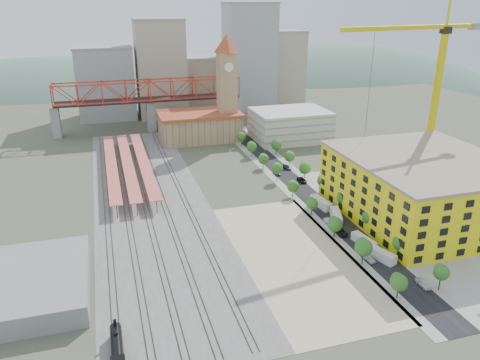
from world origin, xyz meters
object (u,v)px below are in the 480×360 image
object	(u,v)px
tower_crane	(431,73)
site_trailer_a	(379,254)
construction_building	(423,187)
locomotive	(118,358)
site_trailer_b	(364,241)
car_0	(369,259)
site_trailer_d	(321,203)
site_trailer_c	(336,216)
clock_tower	(227,78)

from	to	relation	value
tower_crane	site_trailer_a	world-z (taller)	tower_crane
tower_crane	construction_building	bearing A→B (deg)	-124.38
locomotive	tower_crane	distance (m)	134.57
site_trailer_b	car_0	xyz separation A→B (m)	(-3.00, -7.75, -0.46)
site_trailer_a	car_0	world-z (taller)	site_trailer_a
construction_building	site_trailer_a	size ratio (longest dim) A/B	5.38
site_trailer_a	locomotive	bearing A→B (deg)	177.11
construction_building	site_trailer_d	size ratio (longest dim) A/B	5.30
locomotive	site_trailer_b	world-z (taller)	locomotive
site_trailer_c	car_0	world-z (taller)	site_trailer_c
site_trailer_b	site_trailer_c	bearing A→B (deg)	81.67
locomotive	site_trailer_a	distance (m)	68.86
site_trailer_a	site_trailer_d	world-z (taller)	site_trailer_d
site_trailer_a	site_trailer_b	bearing A→B (deg)	70.55
site_trailer_a	site_trailer_d	distance (m)	33.63
locomotive	site_trailer_d	world-z (taller)	locomotive
locomotive	car_0	bearing A→B (deg)	16.87
locomotive	site_trailer_a	xyz separation A→B (m)	(66.00, 19.63, -0.54)
site_trailer_b	car_0	size ratio (longest dim) A/B	2.06
clock_tower	locomotive	distance (m)	152.46
site_trailer_b	construction_building	bearing A→B (deg)	15.64
locomotive	site_trailer_b	size ratio (longest dim) A/B	2.28
locomotive	site_trailer_b	xyz separation A→B (m)	(66.00, 26.85, -0.65)
tower_crane	site_trailer_c	xyz separation A→B (m)	(-45.09, -23.35, -37.48)
locomotive	site_trailer_c	xyz separation A→B (m)	(66.00, 42.98, -0.52)
site_trailer_a	clock_tower	bearing A→B (deg)	74.40
tower_crane	site_trailer_d	xyz separation A→B (m)	(-45.09, -13.07, -37.48)
clock_tower	locomotive	size ratio (longest dim) A/B	2.66
tower_crane	locomotive	bearing A→B (deg)	-149.16
site_trailer_d	car_0	xyz separation A→B (m)	(-3.00, -34.16, -0.60)
site_trailer_d	clock_tower	bearing A→B (deg)	89.17
clock_tower	car_0	xyz separation A→B (m)	(5.00, -119.31, -27.99)
site_trailer_d	site_trailer_b	bearing A→B (deg)	-96.20
clock_tower	site_trailer_c	distance (m)	99.60
site_trailer_a	car_0	distance (m)	3.10
clock_tower	site_trailer_b	bearing A→B (deg)	-85.90
car_0	tower_crane	bearing A→B (deg)	40.22
site_trailer_b	site_trailer_d	distance (m)	26.41
site_trailer_d	locomotive	bearing A→B (deg)	-147.30
locomotive	site_trailer_a	world-z (taller)	locomotive
locomotive	car_0	world-z (taller)	locomotive
construction_building	car_0	size ratio (longest dim) A/B	12.15
clock_tower	site_trailer_c	world-z (taller)	clock_tower
construction_building	locomotive	xyz separation A→B (m)	(-92.00, -38.42, -7.59)
site_trailer_d	site_trailer_a	bearing A→B (deg)	-96.20
site_trailer_c	site_trailer_a	bearing A→B (deg)	-70.76
site_trailer_d	car_0	distance (m)	34.29
clock_tower	tower_crane	world-z (taller)	tower_crane
locomotive	site_trailer_a	size ratio (longest dim) A/B	2.08
site_trailer_c	car_0	size ratio (longest dim) A/B	2.29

